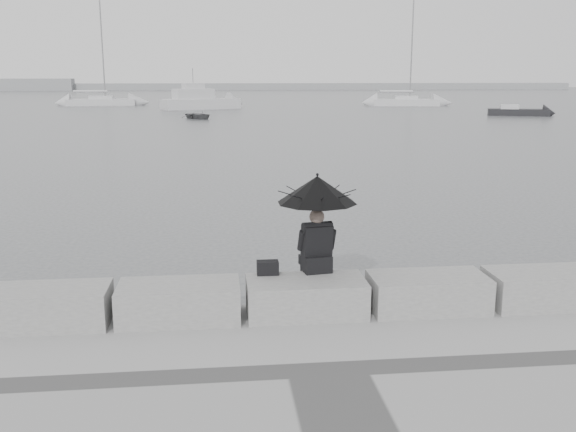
{
  "coord_description": "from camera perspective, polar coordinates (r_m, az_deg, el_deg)",
  "views": [
    {
      "loc": [
        -1.15,
        -8.61,
        3.7
      ],
      "look_at": [
        0.13,
        3.0,
        1.12
      ],
      "focal_mm": 40.0,
      "sensor_mm": 36.0,
      "label": 1
    }
  ],
  "objects": [
    {
      "name": "ground",
      "position": [
        9.44,
        1.21,
        -10.62
      ],
      "size": [
        360.0,
        360.0,
        0.0
      ],
      "primitive_type": "plane",
      "color": "#424447",
      "rests_on": "ground"
    },
    {
      "name": "stone_block_far_left",
      "position": [
        8.97,
        -20.65,
        -7.59
      ],
      "size": [
        1.6,
        0.8,
        0.5
      ],
      "primitive_type": "cube",
      "color": "slate",
      "rests_on": "promenade"
    },
    {
      "name": "stone_block_left",
      "position": [
        8.7,
        -9.65,
        -7.56
      ],
      "size": [
        1.6,
        0.8,
        0.5
      ],
      "primitive_type": "cube",
      "color": "slate",
      "rests_on": "promenade"
    },
    {
      "name": "stone_block_centre",
      "position": [
        8.75,
        1.62,
        -7.24
      ],
      "size": [
        1.6,
        0.8,
        0.5
      ],
      "primitive_type": "cube",
      "color": "slate",
      "rests_on": "promenade"
    },
    {
      "name": "stone_block_right",
      "position": [
        9.13,
        12.31,
        -6.69
      ],
      "size": [
        1.6,
        0.8,
        0.5
      ],
      "primitive_type": "cube",
      "color": "slate",
      "rests_on": "promenade"
    },
    {
      "name": "stone_block_far_right",
      "position": [
        9.8,
        21.84,
        -5.99
      ],
      "size": [
        1.6,
        0.8,
        0.5
      ],
      "primitive_type": "cube",
      "color": "slate",
      "rests_on": "promenade"
    },
    {
      "name": "seated_person",
      "position": [
        8.81,
        2.61,
        1.26
      ],
      "size": [
        1.11,
        1.11,
        1.39
      ],
      "rotation": [
        0.0,
        0.0,
        0.17
      ],
      "color": "black",
      "rests_on": "stone_block_centre"
    },
    {
      "name": "bag",
      "position": [
        8.87,
        -1.82,
        -4.62
      ],
      "size": [
        0.3,
        0.17,
        0.19
      ],
      "primitive_type": "cube",
      "color": "black",
      "rests_on": "stone_block_centre"
    },
    {
      "name": "distant_landmass",
      "position": [
        163.3,
        -8.93,
        11.32
      ],
      "size": [
        180.0,
        8.0,
        2.8
      ],
      "color": "gray",
      "rests_on": "ground"
    },
    {
      "name": "sailboat_left",
      "position": [
        82.83,
        -16.26,
        9.76
      ],
      "size": [
        8.23,
        2.99,
        12.9
      ],
      "rotation": [
        0.0,
        0.0,
        0.07
      ],
      "color": "#BBBBBD",
      "rests_on": "ground"
    },
    {
      "name": "sailboat_right",
      "position": [
        80.46,
        10.41,
        9.99
      ],
      "size": [
        8.12,
        3.45,
        12.9
      ],
      "rotation": [
        0.0,
        0.0,
        -0.14
      ],
      "color": "#BBBBBD",
      "rests_on": "ground"
    },
    {
      "name": "motor_cruiser",
      "position": [
        72.33,
        -7.76,
        10.12
      ],
      "size": [
        8.85,
        5.76,
        4.5
      ],
      "rotation": [
        0.0,
        0.0,
        0.39
      ],
      "color": "#BBBBBD",
      "rests_on": "ground"
    },
    {
      "name": "small_motorboat",
      "position": [
        63.68,
        19.79,
        8.69
      ],
      "size": [
        5.6,
        3.4,
        1.1
      ],
      "rotation": [
        0.0,
        0.0,
        -0.36
      ],
      "color": "black",
      "rests_on": "ground"
    },
    {
      "name": "dinghy",
      "position": [
        56.14,
        -7.92,
        8.84
      ],
      "size": [
        3.4,
        3.08,
        0.55
      ],
      "primitive_type": "imported",
      "rotation": [
        0.0,
        0.0,
        0.67
      ],
      "color": "slate",
      "rests_on": "ground"
    }
  ]
}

